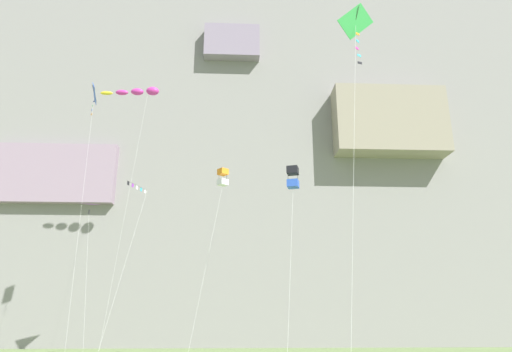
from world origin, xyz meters
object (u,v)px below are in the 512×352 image
kite_diamond_front_field (94,99)px  kite_banner_upper_mid (133,207)px  kite_box_mid_center (293,178)px  kite_box_low_right (223,178)px  kite_diamond_upper_right (356,26)px  kite_windsock_far_right (139,92)px  kite_delta_near_cliff (89,211)px

kite_diamond_front_field → kite_banner_upper_mid: bearing=-10.8°
kite_diamond_front_field → kite_box_mid_center: bearing=-43.6°
kite_box_low_right → kite_diamond_upper_right: bearing=-58.5°
kite_diamond_upper_right → kite_banner_upper_mid: bearing=136.1°
kite_windsock_far_right → kite_diamond_front_field: bearing=-123.3°
kite_box_low_right → kite_windsock_far_right: (-10.09, 7.97, 12.57)m
kite_box_low_right → kite_banner_upper_mid: 8.82m
kite_box_low_right → kite_banner_upper_mid: (-8.24, 2.10, -2.35)m
kite_box_low_right → kite_delta_near_cliff: (-13.74, 6.71, -1.73)m
kite_windsock_far_right → kite_diamond_front_field: 6.80m
kite_box_mid_center → kite_box_low_right: bearing=107.9°
kite_diamond_upper_right → kite_windsock_far_right: bearing=130.3°
kite_box_mid_center → kite_delta_near_cliff: kite_delta_near_cliff is taller
kite_box_mid_center → kite_diamond_front_field: size_ratio=0.46×
kite_banner_upper_mid → kite_diamond_upper_right: bearing=-43.9°
kite_delta_near_cliff → kite_diamond_upper_right: bearing=-43.0°
kite_diamond_front_field → kite_diamond_upper_right: bearing=-38.1°
kite_box_mid_center → kite_diamond_upper_right: (4.26, -0.38, 10.16)m
kite_windsock_far_right → kite_delta_near_cliff: 14.81m
kite_delta_near_cliff → kite_diamond_front_field: kite_diamond_front_field is taller
kite_windsock_far_right → kite_box_mid_center: (14.58, -21.83, -16.80)m
kite_box_mid_center → kite_delta_near_cliff: (-18.23, 20.57, 2.50)m
kite_windsock_far_right → kite_box_mid_center: size_ratio=2.38×
kite_diamond_upper_right → kite_banner_upper_mid: (-16.98, 16.34, -8.29)m
kite_delta_near_cliff → kite_diamond_upper_right: 31.67m
kite_diamond_upper_right → kite_delta_near_cliff: bearing=137.0°
kite_box_low_right → kite_banner_upper_mid: size_ratio=1.06×
kite_delta_near_cliff → kite_box_low_right: bearing=-26.0°
kite_windsock_far_right → kite_banner_upper_mid: bearing=-72.4°
kite_diamond_front_field → kite_banner_upper_mid: kite_diamond_front_field is taller
kite_delta_near_cliff → kite_windsock_far_right: bearing=19.0°
kite_diamond_front_field → kite_banner_upper_mid: size_ratio=1.71×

